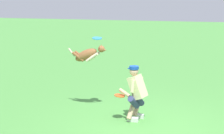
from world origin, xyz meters
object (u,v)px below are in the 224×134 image
(person, at_px, (136,91))
(dog, at_px, (88,55))
(frisbee_flying, at_px, (97,38))
(frisbee_held, at_px, (120,96))

(person, bearing_deg, dog, -4.41)
(frisbee_flying, distance_m, frisbee_held, 1.60)
(dog, distance_m, frisbee_flying, 0.49)
(person, xyz_separation_m, dog, (1.36, -0.57, 0.72))
(person, xyz_separation_m, frisbee_held, (0.36, 0.13, -0.09))
(dog, bearing_deg, frisbee_flying, 0.76)
(dog, distance_m, frisbee_held, 1.46)
(frisbee_held, bearing_deg, frisbee_flying, -42.99)
(person, bearing_deg, frisbee_flying, -8.50)
(frisbee_held, bearing_deg, person, -160.03)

